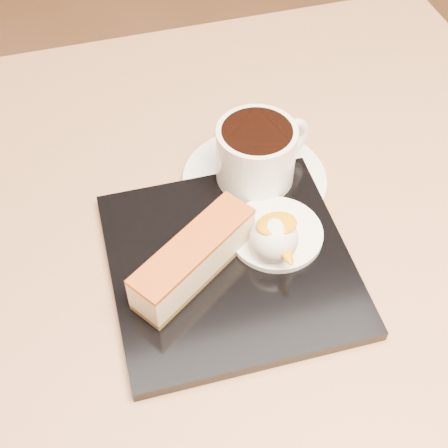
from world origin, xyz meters
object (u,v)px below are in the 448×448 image
object	(u,v)px
cheesecake	(194,258)
ice_cream_scoop	(274,239)
saucer	(254,181)
table	(230,348)
dessert_plate	(230,263)
coffee_cup	(258,153)

from	to	relation	value
cheesecake	ice_cream_scoop	distance (m)	0.08
saucer	cheesecake	bearing A→B (deg)	-131.84
table	ice_cream_scoop	xyz separation A→B (m)	(0.04, -0.00, 0.19)
table	cheesecake	distance (m)	0.19
cheesecake	saucer	bearing A→B (deg)	14.05
table	cheesecake	bearing A→B (deg)	-174.44
dessert_plate	coffee_cup	world-z (taller)	coffee_cup
table	dessert_plate	world-z (taller)	dessert_plate
dessert_plate	cheesecake	world-z (taller)	cheesecake
saucer	table	bearing A→B (deg)	-119.36
dessert_plate	coffee_cup	size ratio (longest dim) A/B	2.10
table	coffee_cup	size ratio (longest dim) A/B	7.63
dessert_plate	ice_cream_scoop	distance (m)	0.05
table	ice_cream_scoop	bearing A→B (deg)	-4.97
cheesecake	ice_cream_scoop	bearing A→B (deg)	-34.11
dessert_plate	table	bearing A→B (deg)	-76.52
cheesecake	saucer	distance (m)	0.14
ice_cream_scoop	saucer	size ratio (longest dim) A/B	0.30
table	coffee_cup	bearing A→B (deg)	59.95
ice_cream_scoop	dessert_plate	bearing A→B (deg)	172.87
coffee_cup	table	bearing A→B (deg)	-138.55
dessert_plate	saucer	size ratio (longest dim) A/B	1.47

